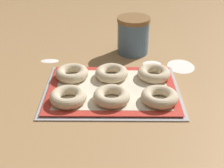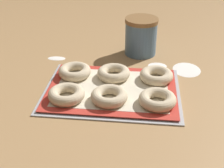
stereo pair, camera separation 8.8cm
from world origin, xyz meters
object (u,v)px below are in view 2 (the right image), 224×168
at_px(bagel_front_center, 109,96).
at_px(bagel_front_left, 66,94).
at_px(baking_tray, 112,90).
at_px(bagel_front_right, 157,99).
at_px(bagel_back_right, 156,75).
at_px(bagel_back_left, 75,71).
at_px(bagel_back_center, 114,73).
at_px(flour_canister, 141,36).

bearing_deg(bagel_front_center, bagel_front_left, -178.26).
xyz_separation_m(baking_tray, bagel_front_right, (0.15, -0.08, 0.02)).
relative_size(bagel_front_center, bagel_front_right, 1.00).
bearing_deg(baking_tray, bagel_back_right, 26.91).
bearing_deg(bagel_front_right, bagel_back_left, 152.56).
xyz_separation_m(bagel_front_left, bagel_back_center, (0.13, 0.15, 0.00)).
height_order(bagel_front_left, bagel_front_right, same).
height_order(bagel_front_center, bagel_front_right, same).
bearing_deg(flour_canister, baking_tray, -105.28).
bearing_deg(baking_tray, bagel_front_center, -90.55).
bearing_deg(bagel_front_right, baking_tray, 152.64).
bearing_deg(bagel_front_right, flour_canister, 99.25).
bearing_deg(flour_canister, bagel_back_left, -133.60).
relative_size(baking_tray, bagel_back_right, 3.89).
xyz_separation_m(bagel_back_left, bagel_back_center, (0.14, 0.00, 0.00)).
bearing_deg(bagel_front_center, bagel_back_left, 133.62).
bearing_deg(bagel_back_right, bagel_front_left, -151.64).
distance_m(bagel_back_left, bagel_back_center, 0.14).
height_order(bagel_front_right, bagel_back_center, same).
bearing_deg(flour_canister, bagel_front_right, -80.75).
xyz_separation_m(bagel_front_left, flour_canister, (0.22, 0.38, 0.05)).
xyz_separation_m(baking_tray, bagel_back_left, (-0.14, 0.07, 0.02)).
bearing_deg(bagel_back_right, baking_tray, -153.09).
bearing_deg(flour_canister, bagel_front_center, -102.55).
height_order(bagel_front_right, bagel_back_right, same).
distance_m(baking_tray, flour_canister, 0.33).
distance_m(baking_tray, bagel_front_left, 0.16).
distance_m(bagel_back_center, bagel_back_right, 0.15).
distance_m(bagel_front_right, bagel_back_center, 0.21).
height_order(bagel_back_right, flour_canister, flour_canister).
distance_m(bagel_back_left, flour_canister, 0.33).
bearing_deg(bagel_back_right, bagel_back_left, -179.77).
relative_size(bagel_front_left, bagel_back_right, 1.00).
height_order(bagel_front_left, bagel_back_left, same).
bearing_deg(bagel_back_left, bagel_front_center, -46.38).
relative_size(bagel_front_left, bagel_back_center, 1.00).
height_order(bagel_front_left, bagel_front_center, same).
xyz_separation_m(bagel_front_center, bagel_back_right, (0.15, 0.15, 0.00)).
xyz_separation_m(bagel_front_center, bagel_front_right, (0.15, -0.00, 0.00)).
bearing_deg(bagel_front_right, bagel_front_center, 178.92).
height_order(bagel_front_left, flour_canister, flour_canister).
relative_size(bagel_front_left, bagel_back_left, 1.00).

